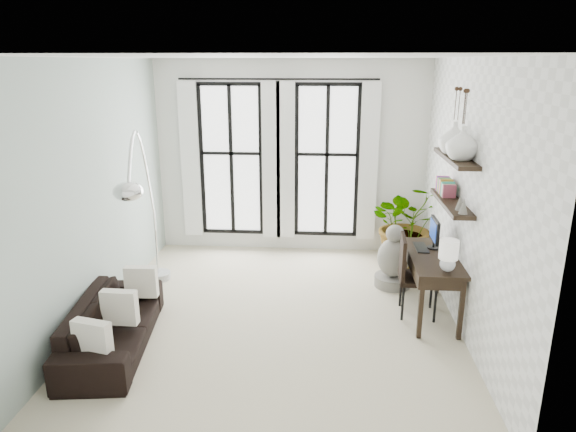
# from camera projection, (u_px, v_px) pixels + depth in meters

# --- Properties ---
(floor) EXTENTS (5.00, 5.00, 0.00)m
(floor) POSITION_uv_depth(u_px,v_px,m) (278.00, 315.00, 6.64)
(floor) COLOR beige
(floor) RESTS_ON ground
(ceiling) EXTENTS (5.00, 5.00, 0.00)m
(ceiling) POSITION_uv_depth(u_px,v_px,m) (276.00, 56.00, 5.71)
(ceiling) COLOR white
(ceiling) RESTS_ON wall_back
(wall_left) EXTENTS (0.00, 5.00, 5.00)m
(wall_left) POSITION_uv_depth(u_px,v_px,m) (96.00, 192.00, 6.33)
(wall_left) COLOR #9FB1A8
(wall_left) RESTS_ON floor
(wall_right) EXTENTS (0.00, 5.00, 5.00)m
(wall_right) POSITION_uv_depth(u_px,v_px,m) (468.00, 199.00, 6.02)
(wall_right) COLOR white
(wall_right) RESTS_ON floor
(wall_back) EXTENTS (4.50, 0.00, 4.50)m
(wall_back) POSITION_uv_depth(u_px,v_px,m) (291.00, 158.00, 8.56)
(wall_back) COLOR white
(wall_back) RESTS_ON floor
(windows) EXTENTS (3.26, 0.13, 2.65)m
(windows) POSITION_uv_depth(u_px,v_px,m) (279.00, 161.00, 8.52)
(windows) COLOR white
(windows) RESTS_ON wall_back
(wall_shelves) EXTENTS (0.25, 1.30, 0.60)m
(wall_shelves) POSITION_uv_depth(u_px,v_px,m) (452.00, 184.00, 6.20)
(wall_shelves) COLOR black
(wall_shelves) RESTS_ON wall_right
(sofa) EXTENTS (1.00, 2.04, 0.57)m
(sofa) POSITION_uv_depth(u_px,v_px,m) (113.00, 324.00, 5.83)
(sofa) COLOR black
(sofa) RESTS_ON floor
(throw_pillows) EXTENTS (0.40, 1.52, 0.40)m
(throw_pillows) POSITION_uv_depth(u_px,v_px,m) (120.00, 307.00, 5.76)
(throw_pillows) COLOR silver
(throw_pillows) RESTS_ON sofa
(plant) EXTENTS (1.39, 1.26, 1.36)m
(plant) POSITION_uv_depth(u_px,v_px,m) (408.00, 224.00, 8.13)
(plant) COLOR #2D7228
(plant) RESTS_ON floor
(desk) EXTENTS (0.58, 1.37, 1.20)m
(desk) POSITION_uv_depth(u_px,v_px,m) (433.00, 261.00, 6.41)
(desk) COLOR black
(desk) RESTS_ON floor
(desk_chair) EXTENTS (0.53, 0.53, 1.05)m
(desk_chair) POSITION_uv_depth(u_px,v_px,m) (412.00, 271.00, 6.52)
(desk_chair) COLOR black
(desk_chair) RESTS_ON floor
(arc_lamp) EXTENTS (0.74, 2.20, 2.38)m
(arc_lamp) POSITION_uv_depth(u_px,v_px,m) (140.00, 171.00, 6.30)
(arc_lamp) COLOR silver
(arc_lamp) RESTS_ON floor
(buddha) EXTENTS (0.52, 0.52, 0.93)m
(buddha) POSITION_uv_depth(u_px,v_px,m) (393.00, 261.00, 7.40)
(buddha) COLOR gray
(buddha) RESTS_ON floor
(vase_a) EXTENTS (0.37, 0.37, 0.38)m
(vase_a) POSITION_uv_depth(u_px,v_px,m) (463.00, 143.00, 5.77)
(vase_a) COLOR white
(vase_a) RESTS_ON shelf_upper
(vase_b) EXTENTS (0.37, 0.37, 0.38)m
(vase_b) POSITION_uv_depth(u_px,v_px,m) (454.00, 138.00, 6.15)
(vase_b) COLOR white
(vase_b) RESTS_ON shelf_upper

